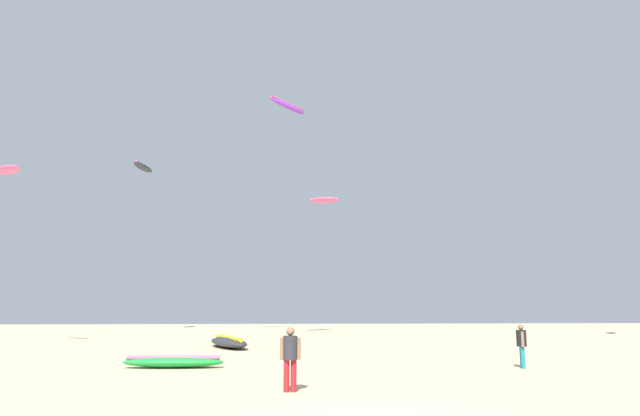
# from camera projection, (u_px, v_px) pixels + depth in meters

# --- Properties ---
(person_foreground) EXTENTS (0.56, 0.38, 1.69)m
(person_foreground) POSITION_uv_depth(u_px,v_px,m) (290.00, 354.00, 15.29)
(person_foreground) COLOR #B21E23
(person_foreground) RESTS_ON ground
(person_midground) EXTENTS (0.36, 0.52, 1.58)m
(person_midground) POSITION_uv_depth(u_px,v_px,m) (522.00, 342.00, 20.94)
(person_midground) COLOR teal
(person_midground) RESTS_ON ground
(kite_grounded_near) EXTENTS (3.72, 1.19, 0.46)m
(kite_grounded_near) POSITION_uv_depth(u_px,v_px,m) (173.00, 362.00, 20.91)
(kite_grounded_near) COLOR green
(kite_grounded_near) RESTS_ON ground
(kite_grounded_mid) EXTENTS (3.14, 5.32, 0.63)m
(kite_grounded_mid) POSITION_uv_depth(u_px,v_px,m) (228.00, 342.00, 30.83)
(kite_grounded_mid) COLOR #2D2D33
(kite_grounded_mid) RESTS_ON ground
(kite_aloft_0) EXTENTS (1.45, 3.85, 0.48)m
(kite_aloft_0) POSITION_uv_depth(u_px,v_px,m) (143.00, 167.00, 51.25)
(kite_aloft_0) COLOR #2D2D33
(kite_aloft_2) EXTENTS (2.33, 1.09, 0.55)m
(kite_aloft_2) POSITION_uv_depth(u_px,v_px,m) (324.00, 200.00, 43.80)
(kite_aloft_2) COLOR #E5598C
(kite_aloft_4) EXTENTS (3.38, 3.79, 1.01)m
(kite_aloft_4) POSITION_uv_depth(u_px,v_px,m) (288.00, 106.00, 42.10)
(kite_aloft_4) COLOR purple
(kite_aloft_5) EXTENTS (2.51, 2.17, 0.54)m
(kite_aloft_5) POSITION_uv_depth(u_px,v_px,m) (7.00, 170.00, 33.11)
(kite_aloft_5) COLOR #E5598C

